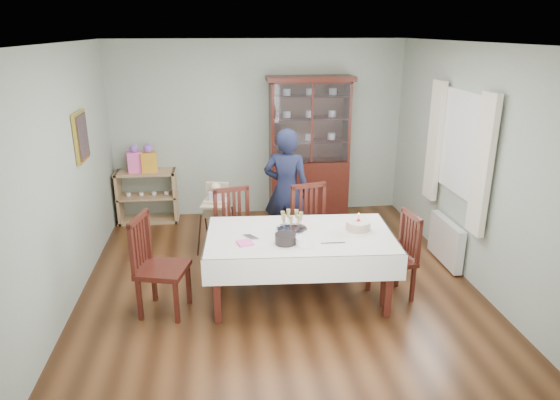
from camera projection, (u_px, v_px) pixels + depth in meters
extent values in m
plane|color=#593319|center=(279.00, 284.00, 5.84)|extent=(5.00, 5.00, 0.00)
plane|color=#9EAA99|center=(259.00, 130.00, 7.75)|extent=(4.50, 0.00, 4.50)
plane|color=#9EAA99|center=(62.00, 181.00, 5.14)|extent=(0.00, 5.00, 5.00)
plane|color=#9EAA99|center=(475.00, 167.00, 5.67)|extent=(0.00, 5.00, 5.00)
plane|color=white|center=(279.00, 43.00, 4.96)|extent=(5.00, 5.00, 0.00)
cube|color=#411810|center=(300.00, 237.00, 5.34)|extent=(1.96, 1.17, 0.06)
cube|color=silver|center=(300.00, 234.00, 5.33)|extent=(2.07, 1.28, 0.01)
cube|color=#411810|center=(308.00, 187.00, 7.90)|extent=(1.20, 0.45, 0.90)
cube|color=white|center=(312.00, 124.00, 7.38)|extent=(1.12, 0.01, 1.16)
cube|color=#411810|center=(310.00, 78.00, 7.35)|extent=(1.30, 0.48, 0.07)
cube|color=tan|center=(150.00, 219.00, 7.77)|extent=(0.90, 0.38, 0.04)
cube|color=tan|center=(148.00, 196.00, 7.64)|extent=(0.90, 0.38, 0.03)
cube|color=tan|center=(145.00, 173.00, 7.52)|extent=(0.90, 0.38, 0.04)
cube|color=tan|center=(119.00, 197.00, 7.59)|extent=(0.04, 0.38, 0.80)
cube|color=tan|center=(175.00, 195.00, 7.69)|extent=(0.04, 0.38, 0.80)
cube|color=gold|center=(81.00, 136.00, 5.79)|extent=(0.04, 0.48, 0.58)
cube|color=white|center=(462.00, 144.00, 5.88)|extent=(0.04, 1.02, 1.22)
cube|color=silver|center=(483.00, 166.00, 5.32)|extent=(0.07, 0.30, 1.55)
cube|color=silver|center=(435.00, 141.00, 6.49)|extent=(0.07, 0.30, 1.55)
cube|color=white|center=(446.00, 241.00, 6.28)|extent=(0.10, 0.80, 0.55)
cube|color=#411810|center=(237.00, 237.00, 5.97)|extent=(0.55, 0.55, 0.05)
cube|color=#411810|center=(232.00, 209.00, 6.07)|extent=(0.44, 0.14, 0.55)
cube|color=#411810|center=(315.00, 234.00, 6.03)|extent=(0.57, 0.57, 0.05)
cube|color=#411810|center=(308.00, 206.00, 6.13)|extent=(0.45, 0.14, 0.56)
cube|color=#411810|center=(163.00, 270.00, 5.14)|extent=(0.58, 0.58, 0.05)
cube|color=#411810|center=(140.00, 242.00, 5.07)|extent=(0.16, 0.45, 0.56)
cube|color=#411810|center=(392.00, 260.00, 5.46)|extent=(0.49, 0.49, 0.05)
cube|color=#411810|center=(410.00, 236.00, 5.42)|extent=(0.10, 0.41, 0.51)
imported|color=black|center=(286.00, 191.00, 6.52)|extent=(0.70, 0.57, 1.66)
cube|color=tan|center=(216.00, 207.00, 6.59)|extent=(0.36, 0.33, 0.22)
cube|color=tan|center=(216.00, 194.00, 6.53)|extent=(0.31, 0.12, 0.25)
cube|color=tan|center=(216.00, 202.00, 6.57)|extent=(0.35, 0.21, 0.03)
cube|color=#C0A9CD|center=(216.00, 197.00, 6.54)|extent=(0.19, 0.16, 0.16)
sphere|color=beige|center=(216.00, 188.00, 6.50)|extent=(0.14, 0.14, 0.14)
cylinder|color=silver|center=(292.00, 229.00, 5.43)|extent=(0.33, 0.33, 0.01)
torus|color=silver|center=(292.00, 229.00, 5.43)|extent=(0.34, 0.34, 0.01)
cylinder|color=white|center=(358.00, 230.00, 5.40)|extent=(0.30, 0.30, 0.02)
cylinder|color=brown|center=(358.00, 225.00, 5.39)|extent=(0.26, 0.26, 0.09)
cylinder|color=silver|center=(358.00, 221.00, 5.37)|extent=(0.26, 0.26, 0.01)
cylinder|color=#F24C4C|center=(359.00, 217.00, 5.36)|extent=(0.01, 0.01, 0.07)
sphere|color=yellow|center=(359.00, 214.00, 5.34)|extent=(0.02, 0.02, 0.02)
cylinder|color=black|center=(285.00, 239.00, 5.08)|extent=(0.24, 0.24, 0.10)
cylinder|color=white|center=(305.00, 241.00, 5.04)|extent=(0.25, 0.25, 0.08)
cube|color=#FF5DB1|center=(245.00, 243.00, 5.07)|extent=(0.18, 0.18, 0.02)
cube|color=silver|center=(333.00, 243.00, 5.09)|extent=(0.25, 0.03, 0.01)
cube|color=#FF5DB1|center=(135.00, 162.00, 7.43)|extent=(0.25, 0.19, 0.31)
sphere|color=#E533B2|center=(134.00, 149.00, 7.36)|extent=(0.12, 0.12, 0.12)
cube|color=gold|center=(149.00, 162.00, 7.45)|extent=(0.24, 0.18, 0.30)
sphere|color=#E533B2|center=(148.00, 149.00, 7.39)|extent=(0.14, 0.14, 0.14)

